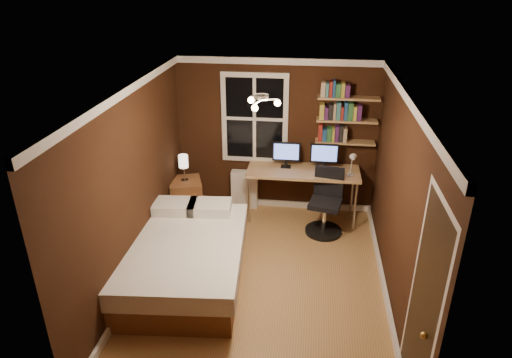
# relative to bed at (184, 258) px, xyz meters

# --- Properties ---
(floor) EXTENTS (4.20, 4.20, 0.00)m
(floor) POSITION_rel_bed_xyz_m (1.00, 0.08, -0.31)
(floor) COLOR olive
(floor) RESTS_ON ground
(wall_back) EXTENTS (3.20, 0.04, 2.50)m
(wall_back) POSITION_rel_bed_xyz_m (1.00, 2.18, 0.94)
(wall_back) COLOR black
(wall_back) RESTS_ON ground
(wall_left) EXTENTS (0.04, 4.20, 2.50)m
(wall_left) POSITION_rel_bed_xyz_m (-0.60, 0.08, 0.94)
(wall_left) COLOR black
(wall_left) RESTS_ON ground
(wall_right) EXTENTS (0.04, 4.20, 2.50)m
(wall_right) POSITION_rel_bed_xyz_m (2.60, 0.08, 0.94)
(wall_right) COLOR black
(wall_right) RESTS_ON ground
(ceiling) EXTENTS (3.20, 4.20, 0.02)m
(ceiling) POSITION_rel_bed_xyz_m (1.00, 0.08, 2.19)
(ceiling) COLOR white
(ceiling) RESTS_ON wall_back
(window) EXTENTS (1.06, 0.06, 1.46)m
(window) POSITION_rel_bed_xyz_m (0.65, 2.14, 1.24)
(window) COLOR silver
(window) RESTS_ON wall_back
(door) EXTENTS (0.03, 0.82, 2.05)m
(door) POSITION_rel_bed_xyz_m (2.59, -1.47, 0.72)
(door) COLOR black
(door) RESTS_ON ground
(door_knob) EXTENTS (0.06, 0.06, 0.06)m
(door_knob) POSITION_rel_bed_xyz_m (2.55, -1.77, 0.69)
(door_knob) COLOR gold
(door_knob) RESTS_ON door
(ceiling_fixture) EXTENTS (0.44, 0.44, 0.18)m
(ceiling_fixture) POSITION_rel_bed_xyz_m (1.00, -0.02, 2.09)
(ceiling_fixture) COLOR beige
(ceiling_fixture) RESTS_ON ceiling
(bookshelf_lower) EXTENTS (0.92, 0.22, 0.03)m
(bookshelf_lower) POSITION_rel_bed_xyz_m (2.08, 2.06, 0.94)
(bookshelf_lower) COLOR tan
(bookshelf_lower) RESTS_ON wall_back
(books_row_lower) EXTENTS (0.42, 0.16, 0.23)m
(books_row_lower) POSITION_rel_bed_xyz_m (2.08, 2.06, 1.07)
(books_row_lower) COLOR maroon
(books_row_lower) RESTS_ON bookshelf_lower
(bookshelf_middle) EXTENTS (0.92, 0.22, 0.03)m
(bookshelf_middle) POSITION_rel_bed_xyz_m (2.08, 2.06, 1.29)
(bookshelf_middle) COLOR tan
(bookshelf_middle) RESTS_ON wall_back
(books_row_middle) EXTENTS (0.60, 0.16, 0.23)m
(books_row_middle) POSITION_rel_bed_xyz_m (2.08, 2.06, 1.42)
(books_row_middle) COLOR navy
(books_row_middle) RESTS_ON bookshelf_middle
(bookshelf_upper) EXTENTS (0.92, 0.22, 0.03)m
(bookshelf_upper) POSITION_rel_bed_xyz_m (2.08, 2.06, 1.64)
(bookshelf_upper) COLOR tan
(bookshelf_upper) RESTS_ON wall_back
(books_row_upper) EXTENTS (0.42, 0.16, 0.23)m
(books_row_upper) POSITION_rel_bed_xyz_m (2.08, 2.06, 1.77)
(books_row_upper) COLOR #296031
(books_row_upper) RESTS_ON bookshelf_upper
(bed) EXTENTS (1.69, 2.23, 0.72)m
(bed) POSITION_rel_bed_xyz_m (0.00, 0.00, 0.00)
(bed) COLOR brown
(bed) RESTS_ON ground
(nightstand) EXTENTS (0.64, 0.64, 0.63)m
(nightstand) POSITION_rel_bed_xyz_m (-0.41, 1.65, 0.01)
(nightstand) COLOR brown
(nightstand) RESTS_ON ground
(bedside_lamp) EXTENTS (0.15, 0.15, 0.43)m
(bedside_lamp) POSITION_rel_bed_xyz_m (-0.41, 1.65, 0.54)
(bedside_lamp) COLOR #F5E3CB
(bedside_lamp) RESTS_ON nightstand
(radiator) EXTENTS (0.44, 0.15, 0.66)m
(radiator) POSITION_rel_bed_xyz_m (0.49, 2.06, 0.02)
(radiator) COLOR silver
(radiator) RESTS_ON ground
(desk) EXTENTS (1.76, 0.66, 0.84)m
(desk) POSITION_rel_bed_xyz_m (1.46, 1.83, 0.47)
(desk) COLOR tan
(desk) RESTS_ON ground
(monitor_left) EXTENTS (0.44, 0.12, 0.42)m
(monitor_left) POSITION_rel_bed_xyz_m (1.18, 1.92, 0.74)
(monitor_left) COLOR black
(monitor_left) RESTS_ON desk
(monitor_right) EXTENTS (0.44, 0.12, 0.42)m
(monitor_right) POSITION_rel_bed_xyz_m (1.77, 1.92, 0.74)
(monitor_right) COLOR black
(monitor_right) RESTS_ON desk
(desk_lamp) EXTENTS (0.14, 0.32, 0.44)m
(desk_lamp) POSITION_rel_bed_xyz_m (2.18, 1.64, 0.75)
(desk_lamp) COLOR silver
(desk_lamp) RESTS_ON desk
(office_chair) EXTENTS (0.56, 0.56, 1.02)m
(office_chair) POSITION_rel_bed_xyz_m (1.83, 1.43, 0.08)
(office_chair) COLOR black
(office_chair) RESTS_ON ground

